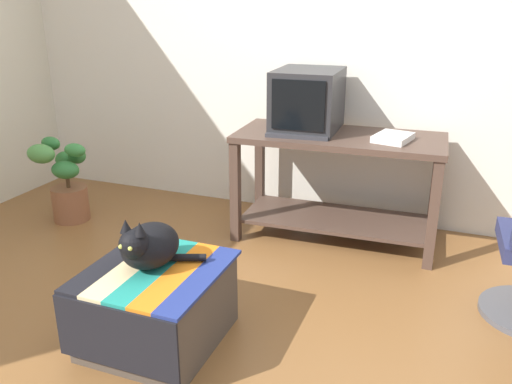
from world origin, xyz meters
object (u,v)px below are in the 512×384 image
keyboard (298,135)px  book (393,138)px  tv_monitor (308,101)px  desk (338,169)px  potted_plant (66,182)px  cat (148,245)px  ottoman_with_blanket (157,305)px

keyboard → book: bearing=5.4°
tv_monitor → keyboard: 0.28m
tv_monitor → desk: bearing=-17.3°
potted_plant → book: bearing=9.8°
desk → tv_monitor: 0.49m
book → cat: bearing=-109.8°
ottoman_with_blanket → potted_plant: (-1.39, 1.04, 0.10)m
desk → potted_plant: desk is taller
book → desk: bearing=-172.7°
keyboard → ottoman_with_blanket: 1.45m
potted_plant → desk: bearing=12.3°
ottoman_with_blanket → cat: cat is taller
tv_monitor → potted_plant: size_ratio=0.85×
cat → ottoman_with_blanket: bearing=-24.2°
tv_monitor → potted_plant: (-1.66, -0.48, -0.62)m
potted_plant → ottoman_with_blanket: bearing=-37.0°
keyboard → cat: (-0.31, -1.30, -0.24)m
desk → ottoman_with_blanket: 1.58m
book → ottoman_with_blanket: 1.76m
tv_monitor → potted_plant: tv_monitor is taller
ottoman_with_blanket → desk: bearing=70.6°
cat → keyboard: bearing=79.9°
tv_monitor → ottoman_with_blanket: bearing=-102.7°
tv_monitor → potted_plant: bearing=-166.4°
keyboard → cat: 1.36m
desk → tv_monitor: tv_monitor is taller
desk → book: (0.34, -0.03, 0.25)m
keyboard → desk: bearing=25.7°
book → potted_plant: (-2.24, -0.39, -0.45)m
ottoman_with_blanket → potted_plant: potted_plant is taller
keyboard → potted_plant: (-1.67, -0.27, -0.44)m
desk → book: book is taller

